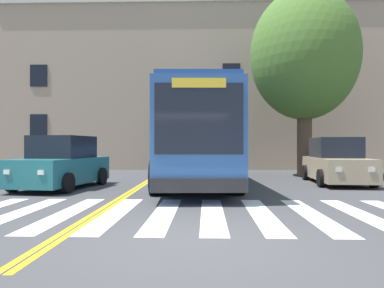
% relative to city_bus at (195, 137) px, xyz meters
% --- Properties ---
extents(ground_plane, '(120.00, 120.00, 0.00)m').
position_rel_city_bus_xyz_m(ground_plane, '(0.10, -9.14, -1.87)').
color(ground_plane, '#424244').
extents(crosswalk, '(11.38, 4.43, 0.01)m').
position_rel_city_bus_xyz_m(crosswalk, '(-0.54, -6.79, -1.86)').
color(crosswalk, white).
rests_on(crosswalk, ground).
extents(lane_line_yellow_inner, '(0.12, 36.00, 0.01)m').
position_rel_city_bus_xyz_m(lane_line_yellow_inner, '(-2.11, 7.21, -1.86)').
color(lane_line_yellow_inner, gold).
rests_on(lane_line_yellow_inner, ground).
extents(lane_line_yellow_outer, '(0.12, 36.00, 0.01)m').
position_rel_city_bus_xyz_m(lane_line_yellow_outer, '(-1.95, 7.21, -1.86)').
color(lane_line_yellow_outer, gold).
rests_on(lane_line_yellow_outer, ground).
extents(city_bus, '(3.18, 11.86, 3.47)m').
position_rel_city_bus_xyz_m(city_bus, '(0.00, 0.00, 0.00)').
color(city_bus, '#2D5699').
rests_on(city_bus, ground).
extents(car_teal_near_lane, '(2.58, 4.56, 1.87)m').
position_rel_city_bus_xyz_m(car_teal_near_lane, '(-4.75, -1.82, -1.02)').
color(car_teal_near_lane, '#236B70').
rests_on(car_teal_near_lane, ground).
extents(car_tan_far_lane, '(2.32, 4.88, 1.85)m').
position_rel_city_bus_xyz_m(car_tan_far_lane, '(5.68, 0.17, -1.03)').
color(car_tan_far_lane, tan).
rests_on(car_tan_far_lane, ground).
extents(car_navy_behind_bus, '(2.46, 4.64, 1.74)m').
position_rel_city_bus_xyz_m(car_navy_behind_bus, '(-1.17, 9.97, -1.07)').
color(car_navy_behind_bus, navy).
rests_on(car_navy_behind_bus, ground).
extents(street_tree_curbside_large, '(6.60, 6.67, 9.23)m').
position_rel_city_bus_xyz_m(street_tree_curbside_large, '(5.33, 3.51, 4.12)').
color(street_tree_curbside_large, brown).
rests_on(street_tree_curbside_large, ground).
extents(building_facade, '(30.78, 6.17, 11.35)m').
position_rel_city_bus_xyz_m(building_facade, '(2.10, 11.54, 3.82)').
color(building_facade, tan).
rests_on(building_facade, ground).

